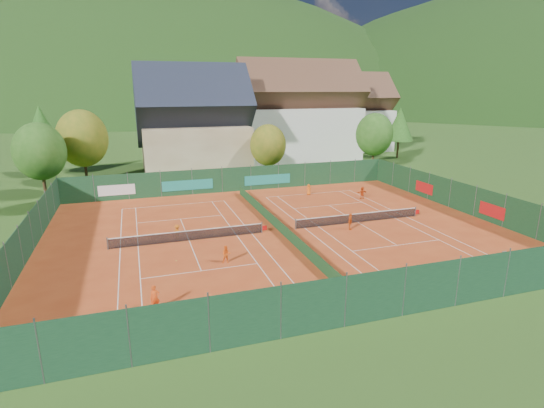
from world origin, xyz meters
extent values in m
plane|color=#294E18|center=(0.00, 0.00, -0.02)|extent=(600.00, 600.00, 0.00)
cube|color=#B4401A|center=(0.00, 0.00, 0.01)|extent=(40.00, 32.00, 0.01)
cube|color=white|center=(-8.00, 11.88, 0.01)|extent=(10.97, 0.06, 0.00)
cube|color=white|center=(-8.00, -11.88, 0.01)|extent=(10.97, 0.06, 0.00)
cube|color=white|center=(-13.48, 0.00, 0.01)|extent=(0.06, 23.77, 0.00)
cube|color=white|center=(-2.51, 0.00, 0.01)|extent=(0.06, 23.77, 0.00)
cube|color=white|center=(-12.12, 0.00, 0.01)|extent=(0.06, 23.77, 0.00)
cube|color=white|center=(-3.88, 0.00, 0.01)|extent=(0.06, 23.77, 0.00)
cube|color=white|center=(-8.00, 6.40, 0.01)|extent=(8.23, 0.06, 0.00)
cube|color=white|center=(-8.00, -6.40, 0.01)|extent=(8.23, 0.06, 0.00)
cube|color=white|center=(-8.00, 0.00, 0.01)|extent=(0.06, 12.80, 0.00)
cube|color=white|center=(8.00, 11.88, 0.01)|extent=(10.97, 0.06, 0.00)
cube|color=white|center=(8.00, -11.88, 0.01)|extent=(10.97, 0.06, 0.00)
cube|color=white|center=(2.51, 0.00, 0.01)|extent=(0.06, 23.77, 0.00)
cube|color=white|center=(13.48, 0.00, 0.01)|extent=(0.06, 23.77, 0.00)
cube|color=white|center=(3.88, 0.00, 0.01)|extent=(0.06, 23.77, 0.00)
cube|color=white|center=(12.12, 0.00, 0.01)|extent=(0.06, 23.77, 0.00)
cube|color=white|center=(8.00, 6.40, 0.01)|extent=(8.23, 0.06, 0.00)
cube|color=white|center=(8.00, -6.40, 0.01)|extent=(8.23, 0.06, 0.00)
cube|color=white|center=(8.00, 0.00, 0.01)|extent=(0.06, 12.80, 0.00)
cylinder|color=#59595B|center=(-14.40, 0.00, 0.51)|extent=(0.10, 0.10, 1.02)
cylinder|color=#59595B|center=(-1.60, 0.00, 0.51)|extent=(0.10, 0.10, 1.02)
cube|color=black|center=(-8.00, 0.00, 0.46)|extent=(12.80, 0.02, 0.86)
cube|color=white|center=(-8.00, 0.00, 0.89)|extent=(12.80, 0.04, 0.06)
cube|color=red|center=(-1.35, 0.00, 0.45)|extent=(0.40, 0.04, 0.40)
cylinder|color=#59595B|center=(1.60, 0.00, 0.51)|extent=(0.10, 0.10, 1.02)
cylinder|color=#59595B|center=(14.40, 0.00, 0.51)|extent=(0.10, 0.10, 1.02)
cube|color=black|center=(8.00, 0.00, 0.46)|extent=(12.80, 0.02, 0.86)
cube|color=white|center=(8.00, 0.00, 0.89)|extent=(12.80, 0.04, 0.06)
cube|color=red|center=(14.65, 0.00, 0.45)|extent=(0.40, 0.04, 0.40)
cube|color=#163D1D|center=(0.00, 0.00, 0.50)|extent=(0.03, 28.80, 1.00)
cube|color=#153C20|center=(0.00, 16.00, 1.50)|extent=(40.00, 0.04, 3.00)
cube|color=teal|center=(-6.00, 15.94, 1.20)|extent=(6.00, 0.03, 1.20)
cube|color=teal|center=(4.00, 15.94, 1.20)|extent=(6.00, 0.03, 1.20)
cube|color=silver|center=(-14.00, 15.94, 1.20)|extent=(4.00, 0.03, 1.20)
cube|color=#133620|center=(0.00, -16.00, 1.50)|extent=(40.00, 0.04, 3.00)
cube|color=#153A23|center=(-20.00, 0.00, 1.50)|extent=(0.04, 32.00, 3.00)
cube|color=#13361B|center=(20.00, 0.00, 1.50)|extent=(0.04, 32.00, 3.00)
cube|color=#B21414|center=(19.94, -4.00, 1.20)|extent=(0.03, 3.00, 1.20)
cube|color=#B21414|center=(19.94, 6.00, 1.20)|extent=(0.03, 3.00, 1.20)
cube|color=beige|center=(-3.00, 30.00, 3.50)|extent=(15.00, 12.00, 7.00)
cube|color=#1E2333|center=(-3.00, 30.00, 10.00)|extent=(16.20, 12.00, 12.00)
cube|color=silver|center=(16.00, 36.00, 4.50)|extent=(20.00, 11.00, 9.00)
cube|color=brown|center=(16.00, 36.00, 11.75)|extent=(21.60, 11.00, 11.00)
cube|color=silver|center=(30.00, 44.00, 4.00)|extent=(16.00, 10.00, 8.00)
cube|color=brown|center=(30.00, 44.00, 10.50)|extent=(17.28, 10.00, 10.00)
cylinder|color=#4D331B|center=(-22.00, 20.00, 1.40)|extent=(0.36, 0.36, 2.80)
ellipsoid|color=#295A19|center=(-22.00, 20.00, 5.40)|extent=(5.72, 5.72, 6.58)
cylinder|color=#412617|center=(-18.00, 26.00, 1.57)|extent=(0.36, 0.36, 3.15)
ellipsoid|color=olive|center=(-18.00, 26.00, 6.07)|extent=(6.44, 6.44, 7.40)
cylinder|color=#482C19|center=(-24.00, 34.00, 1.75)|extent=(0.36, 0.36, 3.50)
cone|color=#215819|center=(-24.00, 34.00, 6.75)|extent=(5.60, 5.60, 6.50)
cylinder|color=#442D18|center=(6.00, 22.00, 1.22)|extent=(0.36, 0.36, 2.45)
ellipsoid|color=olive|center=(6.00, 22.00, 4.72)|extent=(5.01, 5.01, 5.76)
cylinder|color=#49331A|center=(24.00, 24.00, 1.40)|extent=(0.36, 0.36, 2.80)
ellipsoid|color=#2A5D1A|center=(24.00, 24.00, 5.40)|extent=(5.72, 5.72, 6.58)
cylinder|color=#49341A|center=(34.00, 32.00, 1.57)|extent=(0.36, 0.36, 3.15)
cone|color=#225618|center=(34.00, 32.00, 6.07)|extent=(5.04, 5.04, 5.85)
cylinder|color=#412917|center=(26.00, 40.00, 1.75)|extent=(0.36, 0.36, 3.50)
ellipsoid|color=olive|center=(26.00, 40.00, 6.75)|extent=(7.15, 7.15, 8.22)
ellipsoid|color=black|center=(10.00, 300.00, -42.35)|extent=(440.00, 440.00, 242.00)
ellipsoid|color=black|center=(240.00, 190.00, -38.57)|extent=(380.00, 380.00, 220.40)
cylinder|color=slate|center=(13.61, -11.77, 0.40)|extent=(0.02, 0.02, 0.80)
cylinder|color=slate|center=(13.91, -11.77, 0.40)|extent=(0.02, 0.02, 0.80)
cylinder|color=slate|center=(13.61, -11.47, 0.40)|extent=(0.02, 0.02, 0.80)
cylinder|color=slate|center=(13.91, -11.47, 0.40)|extent=(0.02, 0.02, 0.80)
cube|color=slate|center=(13.76, -11.62, 0.55)|extent=(0.34, 0.34, 0.30)
ellipsoid|color=#CCD833|center=(13.76, -11.62, 0.58)|extent=(0.28, 0.28, 0.16)
sphere|color=#CCD833|center=(-9.48, -4.04, 0.03)|extent=(0.07, 0.07, 0.07)
sphere|color=#CCD833|center=(2.74, -10.94, 0.03)|extent=(0.07, 0.07, 0.07)
imported|color=#ED4D15|center=(-11.37, -10.98, 0.77)|extent=(0.62, 0.47, 1.55)
imported|color=orange|center=(-6.01, -5.58, 0.69)|extent=(0.72, 0.59, 1.37)
imported|color=orange|center=(-8.88, 0.61, 0.67)|extent=(0.99, 0.84, 1.33)
imported|color=#DD5013|center=(6.22, -1.66, 0.79)|extent=(0.82, 0.98, 1.58)
imported|color=orange|center=(7.74, 11.48, 0.65)|extent=(0.65, 0.44, 1.31)
imported|color=#DB4513|center=(12.86, 7.80, 0.71)|extent=(1.35, 0.51, 1.42)
camera|label=1|loc=(-11.85, -34.03, 12.46)|focal=28.00mm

